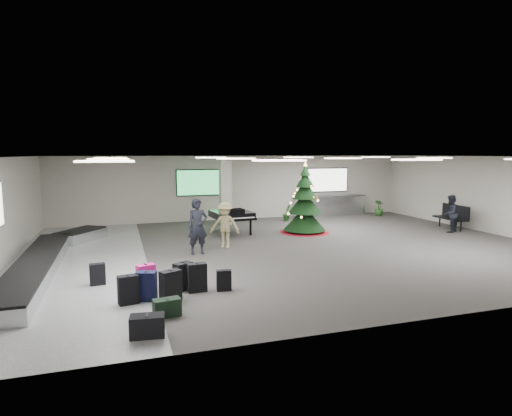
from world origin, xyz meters
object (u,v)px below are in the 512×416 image
object	(u,v)px
traveler_bench	(450,214)
service_counter	(330,205)
grand_piano	(232,215)
potted_plant_right	(379,208)
christmas_tree	(305,208)
potted_plant_left	(287,213)
traveler_a	(198,227)
pink_suitcase	(146,278)
traveler_b	(225,225)
bench	(452,215)
baggage_carousel	(47,259)

from	to	relation	value
traveler_bench	service_counter	bearing A→B (deg)	-94.71
grand_piano	potted_plant_right	bearing A→B (deg)	11.59
christmas_tree	potted_plant_left	distance (m)	3.15
potted_plant_left	grand_piano	bearing A→B (deg)	-144.64
service_counter	traveler_a	distance (m)	10.64
christmas_tree	traveler_bench	distance (m)	6.15
traveler_a	traveler_bench	world-z (taller)	traveler_a
service_counter	christmas_tree	bearing A→B (deg)	-128.99
pink_suitcase	traveler_b	world-z (taller)	traveler_b
service_counter	grand_piano	distance (m)	7.22
service_counter	potted_plant_right	xyz separation A→B (m)	(2.49, -0.87, -0.12)
service_counter	traveler_b	distance (m)	9.37
service_counter	potted_plant_left	size ratio (longest dim) A/B	5.03
traveler_b	potted_plant_right	bearing A→B (deg)	55.79
christmas_tree	traveler_a	distance (m)	5.59
potted_plant_left	traveler_bench	bearing A→B (deg)	-42.41
christmas_tree	grand_piano	xyz separation A→B (m)	(-3.00, 0.63, -0.24)
service_counter	traveler_a	bearing A→B (deg)	-141.41
traveler_a	traveler_b	xyz separation A→B (m)	(1.08, 0.68, -0.11)
service_counter	traveler_bench	xyz separation A→B (m)	(2.52, -5.99, 0.25)
pink_suitcase	bench	distance (m)	14.28
traveler_b	traveler_bench	xyz separation A→B (m)	(9.75, -0.04, -0.02)
service_counter	grand_piano	bearing A→B (deg)	-151.24
traveler_bench	traveler_a	bearing A→B (deg)	-24.15
service_counter	traveler_b	xyz separation A→B (m)	(-7.23, -5.96, 0.26)
pink_suitcase	traveler_bench	size ratio (longest dim) A/B	0.43
service_counter	christmas_tree	xyz separation A→B (m)	(-3.32, -4.10, 0.47)
grand_piano	pink_suitcase	bearing A→B (deg)	-125.25
pink_suitcase	grand_piano	size ratio (longest dim) A/B	0.33
baggage_carousel	traveler_bench	distance (m)	15.39
traveler_bench	bench	bearing A→B (deg)	-165.25
baggage_carousel	potted_plant_right	world-z (taller)	potted_plant_right
pink_suitcase	potted_plant_right	distance (m)	15.69
service_counter	bench	world-z (taller)	service_counter
pink_suitcase	christmas_tree	distance (m)	9.14
pink_suitcase	potted_plant_right	bearing A→B (deg)	17.10
traveler_b	christmas_tree	bearing A→B (deg)	53.50
pink_suitcase	grand_piano	xyz separation A→B (m)	(3.88, 6.62, 0.45)
bench	potted_plant_left	bearing A→B (deg)	148.40
potted_plant_right	traveler_b	bearing A→B (deg)	-152.35
grand_piano	traveler_b	xyz separation A→B (m)	(-0.91, -2.49, 0.03)
traveler_bench	potted_plant_right	xyz separation A→B (m)	(-0.03, 5.13, -0.37)
traveler_b	pink_suitcase	bearing A→B (deg)	-97.60
traveler_bench	pink_suitcase	bearing A→B (deg)	-9.69
baggage_carousel	traveler_bench	bearing A→B (deg)	2.76
traveler_a	baggage_carousel	bearing A→B (deg)	174.32
service_counter	potted_plant_right	bearing A→B (deg)	-19.19
baggage_carousel	potted_plant_right	bearing A→B (deg)	20.95
christmas_tree	bench	distance (m)	6.71
christmas_tree	traveler_b	xyz separation A→B (m)	(-3.91, -1.85, -0.21)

